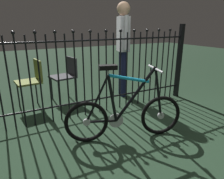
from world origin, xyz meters
The scene contains 6 objects.
ground_plane centered at (0.00, 0.00, 0.00)m, with size 20.00×20.00×0.00m, color #1F3423.
iron_fence centered at (-0.04, 0.82, 0.67)m, with size 3.56×0.07×1.35m.
bicycle centered at (0.05, -0.04, 0.32)m, with size 1.39×0.52×0.92m.
chair_olive centered at (-0.78, 1.52, 0.50)m, with size 0.42×0.42×0.80m.
chair_charcoal centered at (-0.18, 1.63, 0.49)m, with size 0.46×0.46×0.78m.
person_visitor centered at (0.85, 1.37, 1.04)m, with size 0.25×0.46×1.72m.
Camera 1 is at (-1.15, -1.96, 1.35)m, focal length 33.00 mm.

